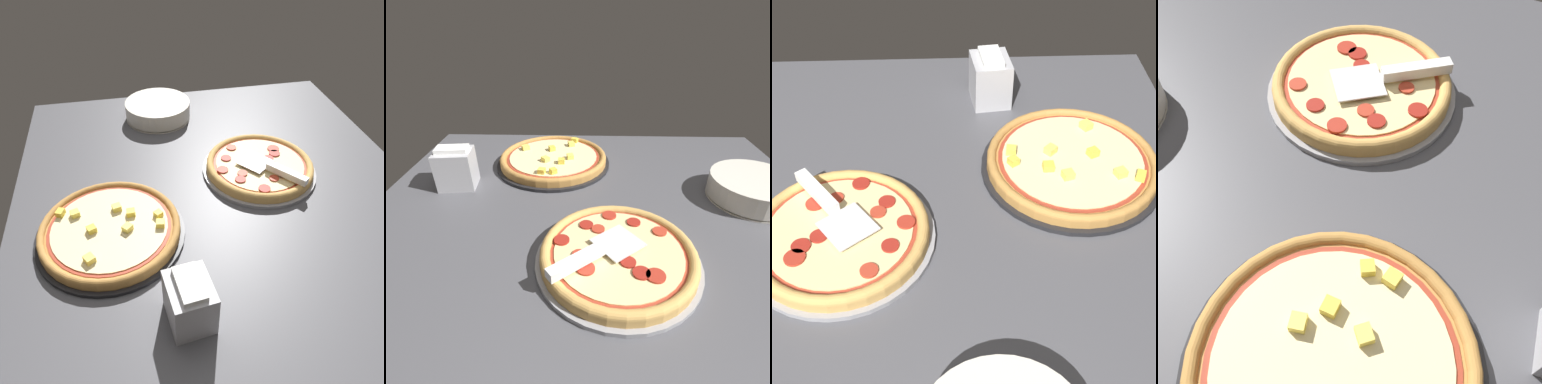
# 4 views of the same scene
# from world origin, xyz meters

# --- Properties ---
(ground_plane) EXTENTS (1.21, 1.14, 0.04)m
(ground_plane) POSITION_xyz_m (0.00, 0.00, -0.02)
(ground_plane) COLOR #4C4C51
(pizza_pan_front) EXTENTS (0.34, 0.34, 0.01)m
(pizza_pan_front) POSITION_xyz_m (0.03, -0.14, 0.01)
(pizza_pan_front) COLOR #939399
(pizza_pan_front) RESTS_ON ground_plane
(pizza_front) EXTENTS (0.32, 0.32, 0.03)m
(pizza_front) POSITION_xyz_m (0.03, -0.14, 0.02)
(pizza_front) COLOR tan
(pizza_front) RESTS_ON pizza_pan_front
(pizza_pan_back) EXTENTS (0.37, 0.37, 0.01)m
(pizza_pan_back) POSITION_xyz_m (-0.14, 0.31, 0.01)
(pizza_pan_back) COLOR black
(pizza_pan_back) RESTS_ON ground_plane
(pizza_back) EXTENTS (0.35, 0.35, 0.04)m
(pizza_back) POSITION_xyz_m (-0.14, 0.31, 0.02)
(pizza_back) COLOR #B77F3D
(pizza_back) RESTS_ON pizza_pan_back
(serving_spatula) EXTENTS (0.20, 0.17, 0.02)m
(serving_spatula) POSITION_xyz_m (-0.03, -0.17, 0.05)
(serving_spatula) COLOR silver
(serving_spatula) RESTS_ON pizza_front
(plate_stack) EXTENTS (0.23, 0.23, 0.06)m
(plate_stack) POSITION_xyz_m (0.42, 0.11, 0.03)
(plate_stack) COLOR silver
(plate_stack) RESTS_ON ground_plane
(napkin_holder) EXTENTS (0.11, 0.10, 0.12)m
(napkin_holder) POSITION_xyz_m (-0.40, 0.16, 0.06)
(napkin_holder) COLOR #B2B2B7
(napkin_holder) RESTS_ON ground_plane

